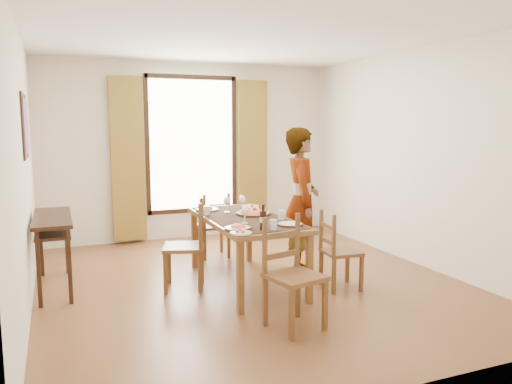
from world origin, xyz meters
name	(u,v)px	position (x,y,z in m)	size (l,w,h in m)	color
ground	(250,282)	(0.00, 0.00, 0.00)	(5.00, 5.00, 0.00)	#523919
room_shell	(245,145)	(0.00, 0.13, 1.54)	(4.60, 5.10, 2.74)	silver
console_table	(52,227)	(-2.03, 0.60, 0.68)	(0.38, 1.20, 0.80)	black
dining_table	(245,223)	(-0.06, -0.01, 0.69)	(0.85, 1.76, 0.76)	brown
chair_west	(187,248)	(-0.70, 0.09, 0.44)	(0.53, 0.53, 0.96)	brown
chair_north	(214,227)	(-0.05, 1.20, 0.40)	(0.39, 0.39, 0.87)	brown
chair_south	(292,277)	(-0.10, -1.28, 0.45)	(0.51, 0.51, 0.97)	brown
chair_east	(339,253)	(0.81, -0.55, 0.39)	(0.41, 0.41, 0.85)	brown
man	(301,202)	(0.69, 0.11, 0.87)	(0.61, 0.74, 1.73)	gray
plate_sw	(238,226)	(-0.35, -0.57, 0.78)	(0.27, 0.27, 0.05)	silver
plate_se	(290,223)	(0.20, -0.60, 0.78)	(0.27, 0.27, 0.05)	silver
plate_nw	(207,208)	(-0.33, 0.55, 0.78)	(0.27, 0.27, 0.05)	silver
plate_ne	(251,205)	(0.22, 0.53, 0.78)	(0.27, 0.27, 0.05)	silver
pasta_platter	(253,210)	(0.08, 0.09, 0.81)	(0.40, 0.40, 0.10)	red
caprese_plate	(241,232)	(-0.39, -0.78, 0.78)	(0.20, 0.20, 0.04)	silver
wine_glass_a	(245,215)	(-0.19, -0.35, 0.85)	(0.08, 0.08, 0.18)	white
wine_glass_b	(242,203)	(0.05, 0.39, 0.85)	(0.08, 0.08, 0.18)	white
wine_glass_c	(227,204)	(-0.15, 0.34, 0.85)	(0.08, 0.08, 0.18)	white
tumbler_a	(281,215)	(0.25, -0.29, 0.81)	(0.07, 0.07, 0.10)	silver
tumbler_b	(207,210)	(-0.41, 0.28, 0.81)	(0.07, 0.07, 0.10)	silver
tumbler_c	(273,225)	(-0.05, -0.73, 0.81)	(0.07, 0.07, 0.10)	silver
wine_bottle	(263,217)	(-0.14, -0.70, 0.88)	(0.07, 0.07, 0.25)	black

